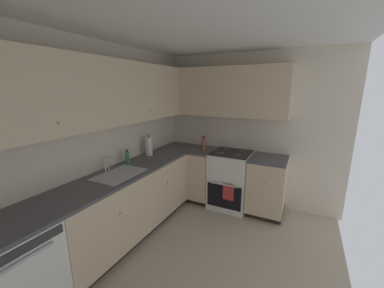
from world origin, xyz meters
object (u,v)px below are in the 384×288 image
Objects in this scene: soap_bottle at (127,157)px; oven_range at (231,179)px; oil_bottle at (204,143)px; dishwasher at (12,279)px; paper_towel_roll at (149,146)px.

oven_range is at bearing -44.48° from soap_bottle.
oil_bottle is (-0.02, 0.49, 0.56)m from oven_range.
soap_bottle is at bearing 6.46° from dishwasher.
paper_towel_roll is (2.06, 0.16, 0.62)m from dishwasher.
oven_range is 1.71m from soap_bottle.
oil_bottle reaches higher than soap_bottle.
oven_range reaches higher than dishwasher.
oil_bottle is at bearing -42.94° from paper_towel_roll.
dishwasher is 2.84m from oil_bottle.
paper_towel_roll is (-0.69, 1.12, 0.59)m from oven_range.
soap_bottle is at bearing 135.52° from oven_range.
dishwasher is 4.48× the size of soap_bottle.
oven_range is 1.44m from paper_towel_roll.
oil_bottle is at bearing 92.15° from oven_range.
oil_bottle is at bearing -9.72° from dishwasher.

